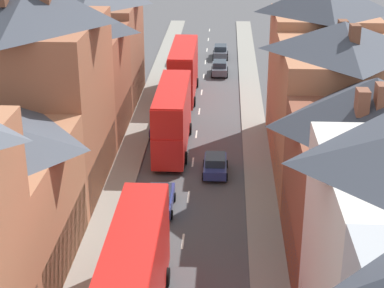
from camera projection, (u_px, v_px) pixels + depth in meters
The scene contains 15 objects.
pavement_left at pixel (132, 150), 52.73m from camera, with size 2.20×104.00×0.14m, color gray.
pavement_right at pixel (257, 153), 52.24m from camera, with size 2.20×104.00×0.14m, color gray.
centre_line_dashes at pixel (193, 162), 50.66m from camera, with size 0.14×97.80×0.01m.
terrace_row_left at pixel (9, 150), 37.50m from camera, with size 8.00×67.45×14.83m.
double_decker_bus_lead at pixel (135, 275), 31.31m from camera, with size 2.74×10.80×5.30m.
double_decker_bus_mid_street at pixel (172, 117), 52.17m from camera, with size 2.74×10.80×5.30m.
double_decker_bus_far_approaching at pixel (183, 70), 64.86m from camera, with size 2.74×10.80×5.30m.
car_near_blue at pixel (215, 165), 48.29m from camera, with size 1.90×3.83×1.58m.
car_near_silver at pixel (180, 57), 77.28m from camera, with size 1.90×4.20×1.67m.
car_parked_left_a at pixel (161, 123), 56.39m from camera, with size 1.90×4.36×1.61m.
car_parked_right_a at pixel (220, 68), 73.00m from camera, with size 1.90×4.04×1.64m.
car_parked_left_b at pixel (160, 199), 43.06m from camera, with size 1.90×4.10×1.64m.
car_mid_white at pixel (174, 79), 68.96m from camera, with size 1.90×4.11×1.59m.
car_far_grey at pixel (220, 51), 79.84m from camera, with size 1.90×4.00×1.67m.
car_parked_right_b at pixel (119, 277), 34.59m from camera, with size 1.90×4.36×1.69m.
Camera 1 is at (2.37, -10.20, 20.71)m, focal length 60.00 mm.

